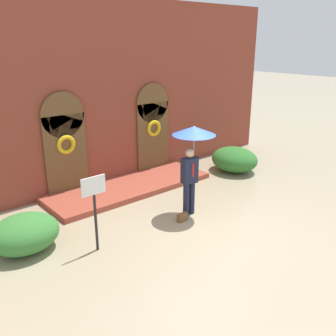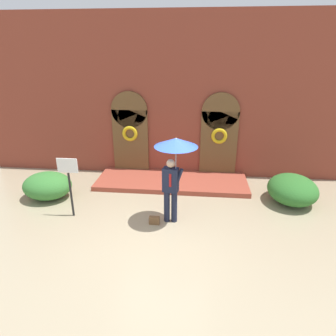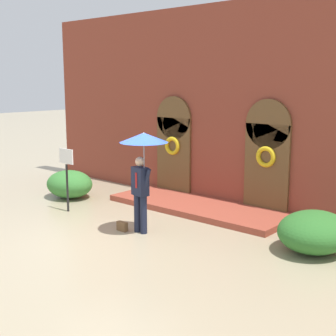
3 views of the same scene
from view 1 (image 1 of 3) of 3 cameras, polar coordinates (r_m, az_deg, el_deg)
name	(u,v)px [view 1 (image 1 of 3)]	position (r m, az deg, el deg)	size (l,w,h in m)	color
ground_plane	(199,224)	(9.55, 4.82, -8.50)	(80.00, 80.00, 0.00)	tan
building_facade	(107,98)	(11.88, -9.35, 10.43)	(14.00, 2.30, 5.60)	brown
person_with_umbrella	(193,144)	(9.43, 3.80, 3.67)	(1.10, 1.10, 2.36)	#191E33
handbag	(182,217)	(9.61, 2.18, -7.52)	(0.28, 0.12, 0.22)	brown
sign_post	(94,201)	(8.07, -11.15, -5.02)	(0.56, 0.06, 1.72)	black
shrub_left	(24,234)	(8.80, -21.04, -9.31)	(1.51, 1.27, 0.83)	#387A33
shrub_right	(234,159)	(13.28, 10.08, 1.30)	(1.47, 1.67, 0.85)	#2D6B28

